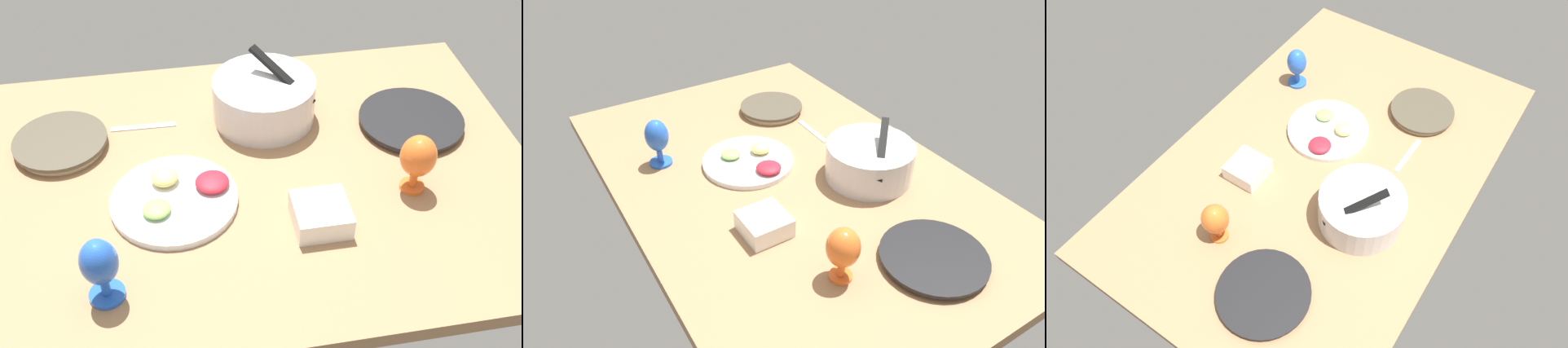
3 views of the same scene
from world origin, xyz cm
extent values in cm
cube|color=#99704C|center=(0.00, 0.00, -2.00)|extent=(160.00, 104.00, 4.00)
cylinder|color=beige|center=(-41.42, 18.77, 0.92)|extent=(22.80, 22.80, 1.84)
cylinder|color=#494233|center=(-41.42, 18.77, 2.39)|extent=(24.78, 24.78, 1.10)
cylinder|color=#4C4C51|center=(53.79, 12.32, 0.74)|extent=(26.61, 26.61, 1.47)
cylinder|color=black|center=(53.79, 12.32, 1.92)|extent=(28.92, 28.92, 0.88)
cylinder|color=silver|center=(14.17, 22.82, 6.07)|extent=(28.36, 28.36, 12.15)
cylinder|color=white|center=(14.17, 22.82, 9.72)|extent=(25.52, 25.52, 2.19)
cube|color=black|center=(19.13, 22.82, 13.33)|extent=(16.46, 16.06, 11.71)
cylinder|color=silver|center=(-13.20, -7.24, 0.90)|extent=(31.00, 31.00, 1.80)
ellipsoid|color=red|center=(-3.58, -4.66, 3.04)|extent=(8.33, 8.33, 2.49)
ellipsoid|color=#F9E072|center=(-14.94, -1.30, 3.43)|extent=(6.73, 6.73, 3.27)
ellipsoid|color=#8CC659|center=(-17.52, -11.56, 2.91)|extent=(6.65, 6.65, 2.22)
cylinder|color=orange|center=(45.40, -12.08, 0.50)|extent=(6.08, 6.08, 1.00)
cylinder|color=orange|center=(45.40, -12.08, 3.00)|extent=(2.00, 2.00, 4.00)
ellipsoid|color=orange|center=(45.40, -12.08, 10.46)|extent=(8.78, 8.78, 10.91)
cylinder|color=blue|center=(-29.18, -32.49, 0.50)|extent=(7.73, 7.73, 1.00)
cylinder|color=blue|center=(-29.18, -32.49, 3.25)|extent=(2.00, 2.00, 4.51)
ellipsoid|color=blue|center=(-29.18, -32.49, 11.11)|extent=(7.88, 7.88, 11.21)
cube|color=white|center=(20.02, -19.95, 2.97)|extent=(12.82, 12.82, 5.94)
cube|color=#F9E072|center=(20.02, -19.95, 4.87)|extent=(10.51, 10.51, 1.90)
cube|color=silver|center=(-19.56, 23.84, 0.30)|extent=(18.04, 2.26, 0.60)
camera|label=1|loc=(-11.30, -118.26, 110.00)|focal=43.85mm
camera|label=2|loc=(113.71, -71.68, 95.61)|focal=34.35mm
camera|label=3|loc=(96.11, 56.42, 139.79)|focal=33.59mm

